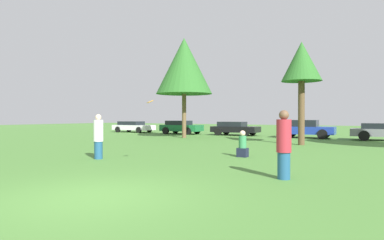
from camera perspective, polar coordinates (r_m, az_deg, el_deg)
The scene contains 11 objects.
ground_plane at distance 7.02m, azimuth -16.70°, elevation -12.66°, with size 120.00×120.00×0.00m, color #477A33.
person_thrower at distance 12.96m, azimuth -15.93°, elevation -2.79°, with size 0.37×0.37×1.70m.
person_catcher at distance 8.76m, azimuth 15.65°, elevation -4.11°, with size 0.38×0.38×1.77m.
frisbee at distance 11.01m, azimuth -7.29°, elevation 3.16°, with size 0.26×0.24×0.14m.
bystander_sitting at distance 13.28m, azimuth 8.77°, elevation -4.46°, with size 0.40×0.34×1.06m.
tree_0 at distance 25.45m, azimuth -1.38°, elevation 9.33°, with size 4.30×4.30×7.65m.
tree_1 at distance 19.91m, azimuth 18.47°, elevation 9.29°, with size 2.25×2.25×5.88m.
parked_car_white at distance 34.63m, azimuth -10.20°, elevation -1.11°, with size 4.44×2.06×1.13m.
parked_car_green at distance 30.66m, azimuth -1.95°, elevation -1.20°, with size 3.89×2.03×1.25m.
parked_car_black at distance 28.65m, azimuth 7.39°, elevation -1.38°, with size 4.07×2.08×1.18m.
parked_car_blue at distance 26.26m, azimuth 19.02°, elevation -1.40°, with size 4.10×2.07×1.36m.
Camera 1 is at (5.05, -4.60, 1.60)m, focal length 30.74 mm.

